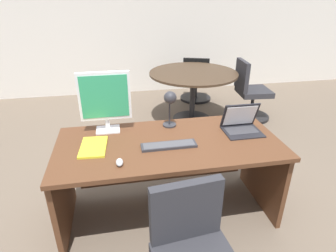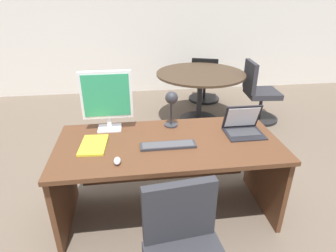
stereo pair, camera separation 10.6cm
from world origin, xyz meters
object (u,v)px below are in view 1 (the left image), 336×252
(meeting_chair_far, at_px, (196,84))
(desk_lamp, at_px, (170,102))
(book, at_px, (93,147))
(desk, at_px, (168,160))
(keyboard, at_px, (169,145))
(meeting_table, at_px, (193,84))
(laptop, at_px, (241,122))
(meeting_chair_near, at_px, (250,95))
(monitor, at_px, (105,98))
(mouse, at_px, (120,162))

(meeting_chair_far, bearing_deg, desk_lamp, -111.03)
(desk_lamp, xyz_separation_m, book, (-0.65, -0.26, -0.23))
(desk, distance_m, keyboard, 0.25)
(desk, bearing_deg, keyboard, -96.89)
(meeting_table, bearing_deg, laptop, -92.41)
(desk_lamp, distance_m, book, 0.74)
(desk_lamp, height_order, meeting_chair_far, desk_lamp)
(desk_lamp, bearing_deg, desk, -105.55)
(meeting_chair_far, bearing_deg, laptop, -97.91)
(desk_lamp, height_order, meeting_chair_near, desk_lamp)
(desk, xyz_separation_m, laptop, (0.65, 0.04, 0.28))
(keyboard, relative_size, book, 1.32)
(meeting_chair_near, height_order, meeting_chair_far, meeting_chair_near)
(laptop, distance_m, meeting_chair_near, 2.04)
(monitor, distance_m, meeting_chair_near, 2.68)
(meeting_table, height_order, meeting_chair_near, meeting_chair_near)
(desk, distance_m, mouse, 0.55)
(book, relative_size, meeting_chair_far, 0.41)
(meeting_chair_near, bearing_deg, meeting_chair_far, 122.93)
(meeting_chair_near, bearing_deg, book, -140.25)
(monitor, height_order, book, monitor)
(laptop, relative_size, mouse, 3.51)
(monitor, relative_size, mouse, 5.81)
(monitor, relative_size, meeting_chair_near, 0.57)
(laptop, bearing_deg, desk, -176.20)
(meeting_chair_near, bearing_deg, mouse, -133.73)
(monitor, bearing_deg, meeting_chair_far, 58.65)
(desk, bearing_deg, monitor, 152.88)
(monitor, height_order, meeting_chair_near, monitor)
(meeting_chair_near, xyz_separation_m, meeting_chair_far, (-0.59, 0.92, -0.06))
(book, distance_m, meeting_chair_near, 2.89)
(keyboard, relative_size, mouse, 4.86)
(keyboard, relative_size, desk_lamp, 1.30)
(monitor, distance_m, keyboard, 0.66)
(keyboard, xyz_separation_m, meeting_chair_near, (1.63, 1.92, -0.37))
(desk, height_order, monitor, monitor)
(mouse, distance_m, meeting_table, 2.45)
(desk_lamp, relative_size, meeting_chair_near, 0.36)
(desk, distance_m, meeting_chair_near, 2.41)
(laptop, bearing_deg, meeting_chair_far, 82.09)
(monitor, bearing_deg, mouse, -81.67)
(meeting_table, bearing_deg, desk_lamp, -111.97)
(monitor, distance_m, mouse, 0.63)
(desk, distance_m, meeting_table, 2.00)
(keyboard, distance_m, mouse, 0.43)
(desk_lamp, relative_size, meeting_chair_far, 0.41)
(monitor, distance_m, meeting_table, 2.07)
(meeting_chair_near, bearing_deg, monitor, -143.57)
(monitor, height_order, meeting_chair_far, monitor)
(desk_lamp, bearing_deg, monitor, 176.86)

